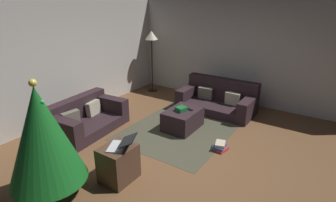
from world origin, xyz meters
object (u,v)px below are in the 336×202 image
at_px(tv_remote, 190,109).
at_px(side_table, 118,163).
at_px(ottoman, 183,119).
at_px(gift_box, 181,109).
at_px(corner_lamp, 152,40).
at_px(christmas_tree, 42,136).
at_px(laptop, 121,144).
at_px(book_stack, 220,146).
at_px(couch_left, 85,118).
at_px(couch_right, 218,99).

distance_m(tv_remote, side_table, 2.14).
height_order(ottoman, gift_box, gift_box).
relative_size(tv_remote, corner_lamp, 0.09).
relative_size(tv_remote, christmas_tree, 0.09).
distance_m(laptop, book_stack, 1.94).
distance_m(christmas_tree, book_stack, 2.99).
relative_size(tv_remote, book_stack, 0.53).
bearing_deg(book_stack, couch_left, 106.61).
bearing_deg(book_stack, ottoman, 69.59).
relative_size(couch_left, book_stack, 5.53).
bearing_deg(gift_box, couch_right, -8.64).
bearing_deg(couch_right, ottoman, 81.85).
bearing_deg(book_stack, laptop, 151.41).
distance_m(ottoman, laptop, 2.06).
bearing_deg(book_stack, tv_remote, 62.57).
bearing_deg(tv_remote, corner_lamp, 71.70).
relative_size(gift_box, laptop, 0.41).
distance_m(couch_right, side_table, 3.41).
xyz_separation_m(book_stack, corner_lamp, (2.04, 3.07, 1.44)).
xyz_separation_m(couch_left, corner_lamp, (2.85, 0.35, 1.24)).
bearing_deg(couch_left, tv_remote, 121.13).
bearing_deg(gift_box, corner_lamp, 49.72).
bearing_deg(gift_box, christmas_tree, 169.94).
bearing_deg(couch_left, gift_box, 119.44).
height_order(tv_remote, book_stack, tv_remote).
bearing_deg(side_table, gift_box, 2.61).
distance_m(ottoman, gift_box, 0.26).
bearing_deg(gift_box, laptop, -175.73).
bearing_deg(ottoman, couch_right, -8.65).
xyz_separation_m(christmas_tree, side_table, (0.77, -0.58, -0.64)).
bearing_deg(laptop, book_stack, -28.59).
distance_m(couch_right, corner_lamp, 2.57).
xyz_separation_m(tv_remote, corner_lamp, (1.56, 2.14, 1.08)).
height_order(gift_box, corner_lamp, corner_lamp).
bearing_deg(couch_right, side_table, 88.39).
height_order(couch_right, laptop, couch_right).
bearing_deg(ottoman, book_stack, -110.41).
bearing_deg(couch_right, corner_lamp, -7.07).
xyz_separation_m(laptop, corner_lamp, (3.67, 2.17, 0.89)).
distance_m(couch_right, ottoman, 1.38).
height_order(laptop, book_stack, laptop).
height_order(tv_remote, laptop, laptop).
xyz_separation_m(gift_box, side_table, (-1.98, -0.09, -0.18)).
height_order(couch_left, book_stack, couch_left).
xyz_separation_m(couch_left, ottoman, (1.19, -1.68, -0.05)).
relative_size(couch_left, side_table, 2.96).
height_order(side_table, book_stack, side_table).
relative_size(couch_right, side_table, 3.25).
bearing_deg(couch_right, laptop, 89.32).
bearing_deg(side_table, laptop, -63.85).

